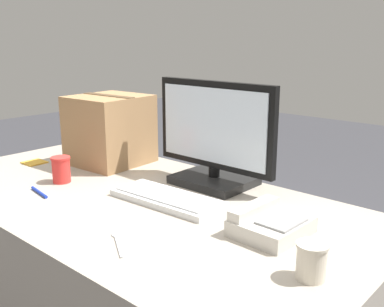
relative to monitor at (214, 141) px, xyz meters
name	(u,v)px	position (x,y,z in m)	size (l,w,h in m)	color
office_desk	(135,288)	(-0.14, -0.31, -0.55)	(1.80, 0.90, 0.76)	#A89E8E
monitor	(214,141)	(0.00, 0.00, 0.00)	(0.54, 0.24, 0.40)	black
keyboard	(167,198)	(0.00, -0.26, -0.16)	(0.42, 0.19, 0.03)	silver
desk_phone	(269,224)	(0.41, -0.25, -0.15)	(0.19, 0.22, 0.08)	beige
paper_cup_left	(61,169)	(-0.47, -0.39, -0.12)	(0.08, 0.08, 0.10)	red
paper_cup_right	(311,261)	(0.63, -0.40, -0.13)	(0.08, 0.08, 0.09)	beige
spoon	(117,241)	(0.12, -0.59, -0.17)	(0.15, 0.10, 0.00)	#B2B2B7
cardboard_box	(110,130)	(-0.55, -0.07, -0.02)	(0.32, 0.33, 0.31)	#9E754C
pen_marker	(39,192)	(-0.41, -0.52, -0.17)	(0.14, 0.03, 0.01)	#1933B2
sticky_note_pad	(34,162)	(-0.81, -0.32, -0.17)	(0.09, 0.09, 0.01)	gold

